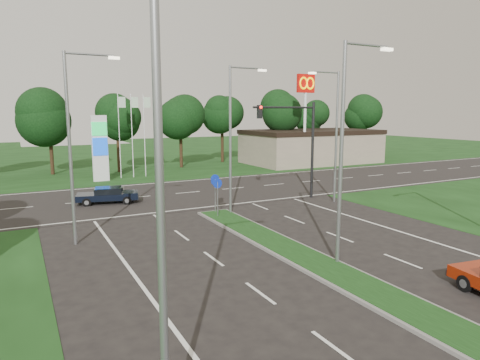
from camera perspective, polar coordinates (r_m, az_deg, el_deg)
name	(u,v)px	position (r m, az deg, el deg)	size (l,w,h in m)	color
ground	(454,335)	(14.32, 26.69, -17.95)	(160.00, 160.00, 0.00)	black
verge_far	(103,157)	(63.42, -17.81, 2.92)	(160.00, 50.00, 0.02)	black
cross_road	(176,194)	(33.57, -8.58, -1.84)	(160.00, 12.00, 0.02)	black
median_kerb	(356,283)	(16.68, 15.23, -13.17)	(2.00, 26.00, 0.12)	slate
commercial_building	(311,147)	(54.34, 9.48, 4.40)	(16.00, 9.00, 4.00)	gray
streetlight_median_near	(346,142)	(17.67, 13.89, 4.90)	(2.53, 0.22, 9.00)	gray
streetlight_median_far	(233,132)	(26.00, -0.91, 6.40)	(2.53, 0.22, 9.00)	gray
streetlight_left_near	(171,180)	(7.68, -9.24, -0.02)	(2.53, 0.22, 9.00)	gray
streetlight_left_far	(74,138)	(21.37, -21.28, 5.22)	(2.53, 0.22, 9.00)	gray
streetlight_right_far	(334,130)	(30.32, 12.46, 6.56)	(2.53, 0.22, 9.00)	gray
traffic_signal	(298,135)	(30.93, 7.75, 5.95)	(5.10, 0.42, 7.00)	black
median_signs	(216,187)	(26.30, -3.23, -0.96)	(1.16, 1.76, 2.38)	gray
gas_pylon	(102,146)	(40.95, -17.91, 4.29)	(5.80, 1.26, 8.00)	silver
mcdonalds_sign	(306,96)	(48.58, 8.74, 10.95)	(2.20, 0.47, 10.40)	silver
treeline_far	(126,107)	(48.36, -14.94, 9.39)	(6.00, 6.00, 9.90)	black
navy_sedan	(108,195)	(31.04, -17.22, -1.90)	(4.38, 2.60, 1.13)	black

